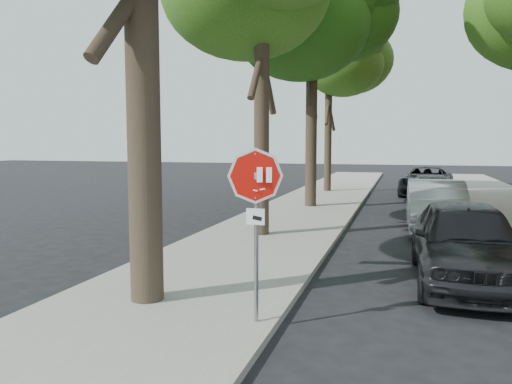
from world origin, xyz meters
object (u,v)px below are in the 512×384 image
Objects in this scene: car_b at (436,206)px; car_a at (466,242)px; tree_far at (329,63)px; car_c at (432,192)px; tree_mid_b at (312,17)px; stop_sign at (256,201)px; car_d at (427,181)px.

car_a is at bearing -89.08° from car_b.
tree_far is 10.07m from car_c.
car_c is at bearing 16.02° from tree_mid_b.
car_b reaches higher than car_c.
car_a reaches higher than car_c.
stop_sign is 15.48m from tree_mid_b.
tree_far reaches higher than car_d.
stop_sign is at bearing -104.63° from car_c.
tree_mid_b reaches higher than car_c.
tree_mid_b is 1.11× the size of tree_far.
car_c is (3.30, 15.59, -1.25)m from stop_sign.
stop_sign is 0.53× the size of car_a.
tree_far reaches higher than car_c.
stop_sign is 5.02m from car_a.
car_a is 1.02× the size of car_c.
car_b is at bearing -94.59° from car_c.
stop_sign is 21.88m from tree_far.
car_a is 1.00× the size of car_b.
car_a is at bearing -73.10° from tree_far.
car_d is at bearing 88.04° from car_b.
car_b is (3.10, 9.64, -1.14)m from stop_sign.
car_c is at bearing 78.05° from stop_sign.
tree_mid_b is at bearing 114.49° from car_a.
stop_sign is 10.19m from car_b.
tree_far reaches higher than car_b.
car_a is at bearing -64.50° from tree_mid_b.
car_b is 5.95m from car_c.
stop_sign is 0.53× the size of car_b.
tree_mid_b reaches higher than stop_sign.
tree_mid_b is at bearing 135.99° from car_b.
stop_sign reaches higher than car_c.
car_b is at bearing -84.50° from car_d.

